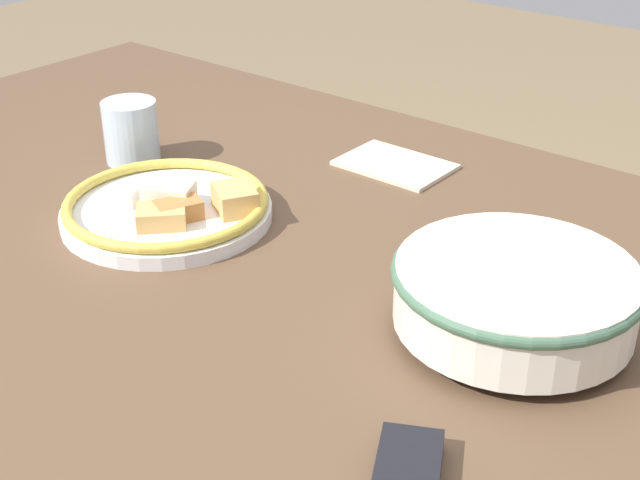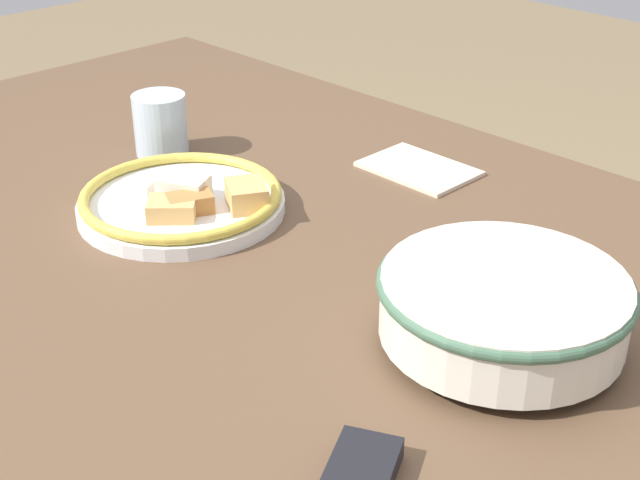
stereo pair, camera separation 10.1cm
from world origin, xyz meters
name	(u,v)px [view 2 (the right image)]	position (x,y,z in m)	size (l,w,h in m)	color
dining_table	(232,291)	(0.00, 0.00, 0.65)	(1.58, 1.06, 0.72)	brown
noodle_bowl	(503,306)	(-0.35, -0.06, 0.77)	(0.25, 0.25, 0.08)	silver
food_plate	(183,201)	(0.11, -0.01, 0.74)	(0.27, 0.27, 0.05)	white
drinking_glass	(160,124)	(0.30, -0.11, 0.77)	(0.08, 0.08, 0.09)	silver
folded_napkin	(419,169)	(-0.02, -0.34, 0.72)	(0.16, 0.11, 0.01)	beige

